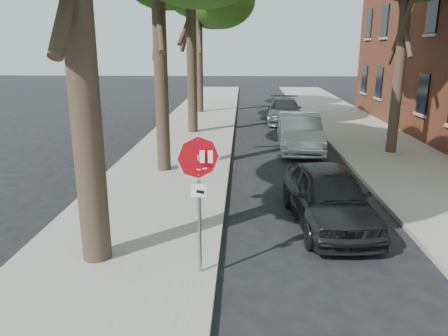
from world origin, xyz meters
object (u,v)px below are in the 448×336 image
at_px(car_a, 328,196).
at_px(car_c, 284,110).
at_px(car_b, 299,133).
at_px(stop_sign, 199,178).

xyz_separation_m(car_a, car_c, (0.31, 15.03, -0.03)).
distance_m(car_a, car_b, 7.87).
distance_m(stop_sign, car_c, 18.06).
height_order(stop_sign, car_c, stop_sign).
distance_m(stop_sign, car_a, 4.10).
bearing_deg(car_c, car_b, -86.23).
xyz_separation_m(car_b, car_c, (0.02, 7.16, -0.08)).
xyz_separation_m(stop_sign, car_a, (2.82, 2.71, -1.23)).
bearing_deg(car_b, stop_sign, -104.90).
distance_m(car_a, car_c, 15.03).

